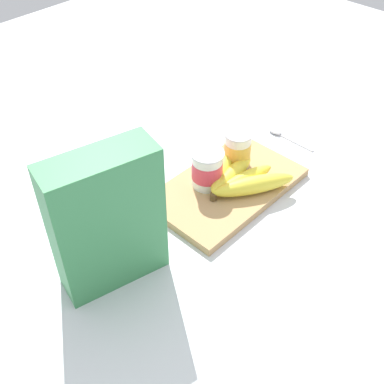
# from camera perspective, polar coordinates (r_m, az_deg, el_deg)

# --- Properties ---
(ground_plane) EXTENTS (2.40, 2.40, 0.00)m
(ground_plane) POSITION_cam_1_polar(r_m,az_deg,el_deg) (1.10, 4.09, 0.19)
(ground_plane) COLOR silver
(cutting_board) EXTENTS (0.34, 0.21, 0.02)m
(cutting_board) POSITION_cam_1_polar(r_m,az_deg,el_deg) (1.09, 4.11, 0.56)
(cutting_board) COLOR tan
(cutting_board) RESTS_ON ground_plane
(cereal_box) EXTENTS (0.20, 0.12, 0.28)m
(cereal_box) POSITION_cam_1_polar(r_m,az_deg,el_deg) (0.84, -9.96, -3.38)
(cereal_box) COLOR #38844C
(cereal_box) RESTS_ON ground_plane
(yogurt_cup_front) EXTENTS (0.07, 0.07, 0.09)m
(yogurt_cup_front) POSITION_cam_1_polar(r_m,az_deg,el_deg) (1.06, 1.79, 2.75)
(yogurt_cup_front) COLOR white
(yogurt_cup_front) RESTS_ON cutting_board
(yogurt_cup_back) EXTENTS (0.06, 0.06, 0.09)m
(yogurt_cup_back) POSITION_cam_1_polar(r_m,az_deg,el_deg) (1.12, 5.35, 5.01)
(yogurt_cup_back) COLOR white
(yogurt_cup_back) RESTS_ON cutting_board
(banana_bunch) EXTENTS (0.18, 0.20, 0.04)m
(banana_bunch) POSITION_cam_1_polar(r_m,az_deg,el_deg) (1.07, 5.57, 1.66)
(banana_bunch) COLOR yellow
(banana_bunch) RESTS_ON cutting_board
(spoon) EXTENTS (0.02, 0.13, 0.01)m
(spoon) POSITION_cam_1_polar(r_m,az_deg,el_deg) (1.27, 10.78, 6.53)
(spoon) COLOR silver
(spoon) RESTS_ON ground_plane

